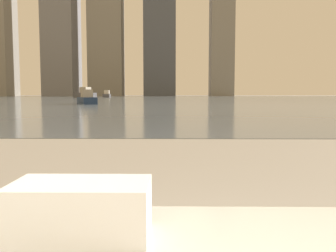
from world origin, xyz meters
name	(u,v)px	position (x,y,z in m)	size (l,w,h in m)	color
towel_stack	(81,210)	(-0.12, 0.87, 0.60)	(0.29, 0.17, 0.12)	white
harbor_water	(173,98)	(0.00, 62.00, 0.01)	(180.00, 110.00, 0.01)	slate
harbor_boat_1	(107,95)	(-13.77, 77.85, 0.53)	(1.66, 4.05, 1.48)	#4C4C51
harbor_boat_3	(86,94)	(-16.67, 71.29, 0.72)	(3.41, 5.69, 2.02)	#4C4C51
harbor_boat_4	(87,99)	(-6.69, 29.30, 0.41)	(2.16, 3.18, 1.13)	navy
skyline_tower_0	(1,27)	(-53.55, 118.00, 21.58)	(6.29, 10.28, 43.15)	gray
skyline_tower_2	(106,30)	(-20.91, 118.00, 20.49)	(10.50, 7.36, 40.98)	gray
skyline_tower_3	(160,8)	(-4.04, 118.00, 27.18)	(9.59, 12.72, 54.35)	#4C515B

